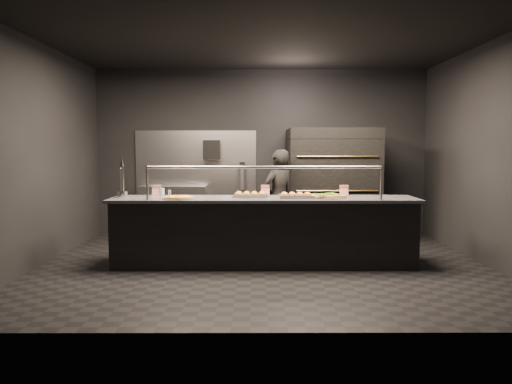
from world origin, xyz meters
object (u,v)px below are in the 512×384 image
towel_dispenser (212,150)px  slider_tray_b (296,196)px  fire_extinguisher (242,177)px  square_pizza (327,196)px  prep_shelf (173,211)px  trash_bin (248,217)px  beer_tap (123,186)px  pizza_oven (331,184)px  slider_tray_a (251,195)px  worker (279,199)px  round_pizza (179,198)px  service_counter (264,231)px

towel_dispenser → slider_tray_b: size_ratio=0.75×
fire_extinguisher → square_pizza: 2.66m
prep_shelf → trash_bin: size_ratio=1.69×
beer_tap → prep_shelf: bearing=82.2°
pizza_oven → towel_dispenser: bearing=166.9°
fire_extinguisher → slider_tray_a: fire_extinguisher is taller
towel_dispenser → worker: towel_dispenser is taller
beer_tap → round_pizza: beer_tap is taller
service_counter → towel_dispenser: bearing=110.6°
fire_extinguisher → towel_dispenser: bearing=-179.0°
service_counter → round_pizza: size_ratio=9.44×
slider_tray_b → trash_bin: 2.41m
prep_shelf → towel_dispenser: towel_dispenser is taller
pizza_oven → beer_tap: bearing=-149.4°
round_pizza → worker: bearing=43.1°
worker → square_pizza: bearing=81.8°
towel_dispenser → fire_extinguisher: towel_dispenser is taller
service_counter → trash_bin: 2.24m
pizza_oven → prep_shelf: (-2.80, 0.42, -0.52)m
round_pizza → slider_tray_a: 0.97m
slider_tray_b → pizza_oven: bearing=68.2°
service_counter → slider_tray_a: 0.52m
towel_dispenser → beer_tap: 2.58m
prep_shelf → slider_tray_a: size_ratio=2.36×
service_counter → trash_bin: (-0.24, 2.22, -0.11)m
slider_tray_a → service_counter: bearing=-25.7°
service_counter → worker: worker is taller
worker → beer_tap: bearing=-10.1°
beer_tap → square_pizza: size_ratio=1.05×
pizza_oven → worker: (-0.95, -0.77, -0.19)m
trash_bin → fire_extinguisher: bearing=121.6°
prep_shelf → slider_tray_a: 2.69m
pizza_oven → prep_shelf: 2.88m
prep_shelf → pizza_oven: bearing=-8.5°
service_counter → prep_shelf: size_ratio=3.42×
square_pizza → round_pizza: bearing=-174.9°
beer_tap → worker: worker is taller
towel_dispenser → beer_tap: size_ratio=0.63×
service_counter → round_pizza: 1.23m
prep_shelf → worker: worker is taller
square_pizza → trash_bin: bearing=116.4°
square_pizza → worker: bearing=118.4°
service_counter → slider_tray_a: service_counter is taller
prep_shelf → towel_dispenser: (0.70, 0.07, 1.10)m
slider_tray_a → square_pizza: 1.03m
square_pizza → worker: worker is taller
round_pizza → trash_bin: 2.59m
prep_shelf → round_pizza: size_ratio=2.76×
round_pizza → slider_tray_b: 1.56m
fire_extinguisher → worker: worker is taller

